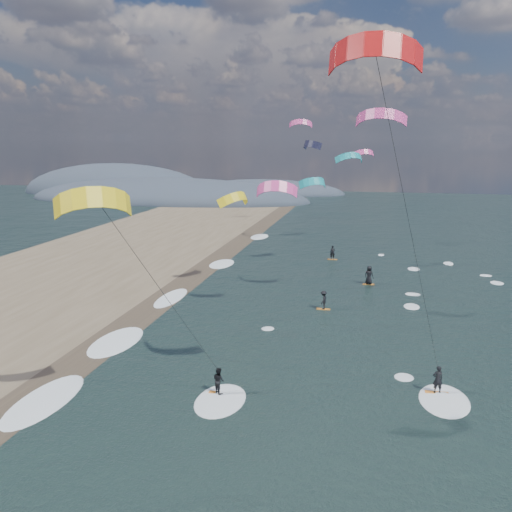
# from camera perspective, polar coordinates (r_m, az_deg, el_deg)

# --- Properties ---
(ground) EXTENTS (260.00, 260.00, 0.00)m
(ground) POSITION_cam_1_polar(r_m,az_deg,el_deg) (23.88, -3.97, -22.88)
(ground) COLOR black
(ground) RESTS_ON ground
(wet_sand_strip) EXTENTS (3.00, 240.00, 0.00)m
(wet_sand_strip) POSITION_cam_1_polar(r_m,az_deg,el_deg) (36.40, -18.21, -10.74)
(wet_sand_strip) COLOR #382D23
(wet_sand_strip) RESTS_ON ground
(coastal_hills) EXTENTS (80.00, 41.00, 15.00)m
(coastal_hills) POSITION_cam_1_polar(r_m,az_deg,el_deg) (137.05, -9.67, 5.89)
(coastal_hills) COLOR #3D4756
(coastal_hills) RESTS_ON ground
(kitesurfer_near_a) EXTENTS (7.50, 8.26, 18.02)m
(kitesurfer_near_a) POSITION_cam_1_polar(r_m,az_deg,el_deg) (25.26, 13.51, 11.14)
(kitesurfer_near_a) COLOR orange
(kitesurfer_near_a) RESTS_ON ground
(kitesurfer_near_b) EXTENTS (6.81, 8.76, 12.32)m
(kitesurfer_near_b) POSITION_cam_1_polar(r_m,az_deg,el_deg) (26.32, -11.03, -2.06)
(kitesurfer_near_b) COLOR orange
(kitesurfer_near_b) RESTS_ON ground
(far_kitesurfers) EXTENTS (5.35, 20.13, 1.80)m
(far_kitesurfers) POSITION_cam_1_polar(r_m,az_deg,el_deg) (52.93, 8.89, -2.32)
(far_kitesurfers) COLOR orange
(far_kitesurfers) RESTS_ON ground
(bg_kite_field) EXTENTS (15.48, 52.54, 8.84)m
(bg_kite_field) POSITION_cam_1_polar(r_m,az_deg,el_deg) (65.59, 6.82, 10.34)
(bg_kite_field) COLOR #D83F8C
(bg_kite_field) RESTS_ON ground
(shoreline_surf) EXTENTS (2.40, 79.40, 0.11)m
(shoreline_surf) POSITION_cam_1_polar(r_m,az_deg,el_deg) (39.76, -13.25, -8.52)
(shoreline_surf) COLOR white
(shoreline_surf) RESTS_ON ground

